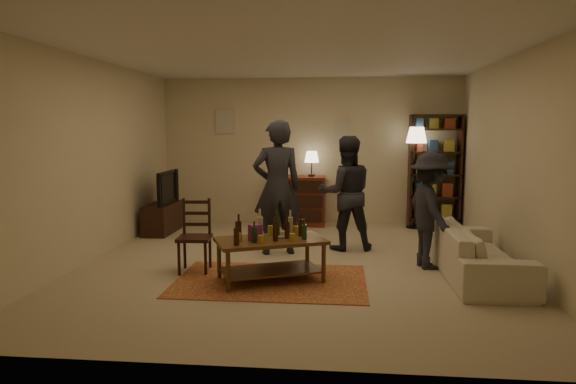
# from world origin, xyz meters

# --- Properties ---
(floor) EXTENTS (6.00, 6.00, 0.00)m
(floor) POSITION_xyz_m (0.00, 0.00, 0.00)
(floor) COLOR #C6B793
(floor) RESTS_ON ground
(room_shell) EXTENTS (6.00, 6.00, 6.00)m
(room_shell) POSITION_xyz_m (-0.65, 2.98, 1.81)
(room_shell) COLOR beige
(room_shell) RESTS_ON ground
(rug) EXTENTS (2.20, 1.50, 0.01)m
(rug) POSITION_xyz_m (-0.24, -0.83, 0.01)
(rug) COLOR maroon
(rug) RESTS_ON ground
(coffee_table) EXTENTS (1.39, 1.10, 0.84)m
(coffee_table) POSITION_xyz_m (-0.24, -0.83, 0.43)
(coffee_table) COLOR brown
(coffee_table) RESTS_ON ground
(dining_chair) EXTENTS (0.43, 0.43, 0.92)m
(dining_chair) POSITION_xyz_m (-1.22, -0.47, 0.48)
(dining_chair) COLOR black
(dining_chair) RESTS_ON ground
(tv_stand) EXTENTS (0.40, 1.00, 1.06)m
(tv_stand) POSITION_xyz_m (-2.44, 1.80, 0.38)
(tv_stand) COLOR black
(tv_stand) RESTS_ON ground
(dresser) EXTENTS (1.00, 0.50, 1.36)m
(dresser) POSITION_xyz_m (-0.19, 2.71, 0.48)
(dresser) COLOR maroon
(dresser) RESTS_ON ground
(bookshelf) EXTENTS (0.90, 0.34, 2.02)m
(bookshelf) POSITION_xyz_m (2.25, 2.78, 1.03)
(bookshelf) COLOR black
(bookshelf) RESTS_ON ground
(floor_lamp) EXTENTS (0.36, 0.36, 1.80)m
(floor_lamp) POSITION_xyz_m (1.89, 2.65, 1.53)
(floor_lamp) COLOR black
(floor_lamp) RESTS_ON ground
(sofa) EXTENTS (0.81, 2.08, 0.61)m
(sofa) POSITION_xyz_m (2.20, -0.40, 0.30)
(sofa) COLOR beige
(sofa) RESTS_ON ground
(person_left) EXTENTS (0.79, 0.63, 1.89)m
(person_left) POSITION_xyz_m (-0.32, 0.52, 0.94)
(person_left) COLOR #25262C
(person_left) RESTS_ON ground
(person_right) EXTENTS (0.91, 0.76, 1.66)m
(person_right) POSITION_xyz_m (0.65, 0.88, 0.83)
(person_right) COLOR #27272E
(person_right) RESTS_ON ground
(person_by_sofa) EXTENTS (0.74, 1.05, 1.48)m
(person_by_sofa) POSITION_xyz_m (1.70, -0.03, 0.74)
(person_by_sofa) COLOR #222229
(person_by_sofa) RESTS_ON ground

